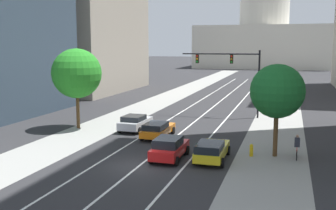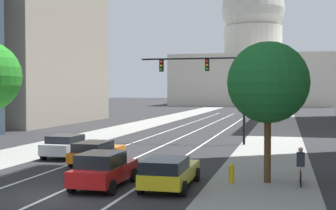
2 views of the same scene
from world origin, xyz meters
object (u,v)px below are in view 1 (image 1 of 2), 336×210
object	(u,v)px
car_red	(169,148)
traffic_signal_mast	(235,69)
street_tree_far_right	(277,91)
street_tree_near_left	(77,74)
car_orange	(157,129)
capitol_building	(264,29)
car_silver	(135,122)
cyclist	(297,147)
car_yellow	(212,150)
fire_hydrant	(251,150)

from	to	relation	value
car_red	traffic_signal_mast	bearing A→B (deg)	-6.50
street_tree_far_right	street_tree_near_left	xyz separation A→B (m)	(-18.35, 4.66, 0.55)
car_orange	street_tree_far_right	bearing A→B (deg)	-107.62
capitol_building	street_tree_far_right	size ratio (longest dim) A/B	6.72
car_silver	cyclist	xyz separation A→B (m)	(14.24, -5.44, 0.08)
street_tree_far_right	car_red	bearing A→B (deg)	-157.15
car_yellow	traffic_signal_mast	world-z (taller)	traffic_signal_mast
car_silver	fire_hydrant	size ratio (longest dim) A/B	4.66
traffic_signal_mast	capitol_building	bearing A→B (deg)	92.00
traffic_signal_mast	car_silver	bearing A→B (deg)	-128.06
traffic_signal_mast	cyclist	xyz separation A→B (m)	(6.48, -15.35, -4.47)
capitol_building	car_yellow	bearing A→B (deg)	-87.87
car_silver	car_orange	bearing A→B (deg)	-124.94
cyclist	street_tree_far_right	bearing A→B (deg)	81.76
traffic_signal_mast	street_tree_far_right	distance (m)	15.94
car_yellow	traffic_signal_mast	bearing A→B (deg)	1.97
car_orange	street_tree_far_right	xyz separation A→B (m)	(9.87, -3.10, 3.94)
street_tree_far_right	street_tree_near_left	size ratio (longest dim) A/B	0.87
capitol_building	traffic_signal_mast	distance (m)	99.12
car_yellow	capitol_building	bearing A→B (deg)	1.23
fire_hydrant	car_red	bearing A→B (deg)	-155.85
car_red	street_tree_far_right	size ratio (longest dim) A/B	0.64
traffic_signal_mast	car_yellow	bearing A→B (deg)	-87.13
fire_hydrant	street_tree_far_right	size ratio (longest dim) A/B	0.14
car_yellow	traffic_signal_mast	distance (m)	18.19
car_red	car_silver	bearing A→B (deg)	35.02
car_silver	car_orange	size ratio (longest dim) A/B	0.89
traffic_signal_mast	cyclist	world-z (taller)	traffic_signal_mast
car_silver	street_tree_near_left	world-z (taller)	street_tree_near_left
fire_hydrant	street_tree_near_left	xyz separation A→B (m)	(-16.74, 5.19, 4.76)
car_yellow	car_orange	distance (m)	8.00
car_yellow	street_tree_far_right	xyz separation A→B (m)	(4.11, 2.46, 3.91)
fire_hydrant	street_tree_far_right	distance (m)	4.53
car_yellow	street_tree_near_left	bearing A→B (deg)	62.51
fire_hydrant	car_orange	bearing A→B (deg)	156.31
car_silver	traffic_signal_mast	distance (m)	13.38
car_red	car_yellow	distance (m)	2.92
car_yellow	car_orange	bearing A→B (deg)	45.11
capitol_building	car_yellow	size ratio (longest dim) A/B	9.32
street_tree_far_right	street_tree_near_left	distance (m)	18.94
capitol_building	car_red	xyz separation A→B (m)	(1.44, -116.83, -12.26)
car_orange	cyclist	size ratio (longest dim) A/B	2.76
car_red	traffic_signal_mast	world-z (taller)	traffic_signal_mast
car_red	car_silver	distance (m)	9.99
capitol_building	car_orange	distance (m)	111.48
car_silver	cyclist	distance (m)	15.24
car_red	cyclist	xyz separation A→B (m)	(8.48, 2.72, 0.03)
capitol_building	car_orange	xyz separation A→B (m)	(-1.44, -110.78, -12.35)
car_orange	car_silver	bearing A→B (deg)	53.45
car_silver	car_orange	distance (m)	3.58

